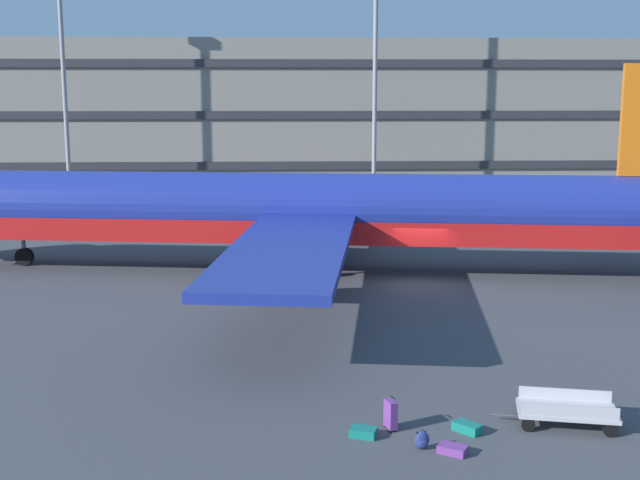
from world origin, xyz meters
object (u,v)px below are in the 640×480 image
(backpack_laid_flat, at_px, (422,441))
(suitcase_orange, at_px, (391,414))
(airliner, at_px, (301,212))
(suitcase_small, at_px, (467,428))
(suitcase_purple, at_px, (363,432))
(baggage_cart, at_px, (567,411))
(suitcase_red, at_px, (453,449))

(backpack_laid_flat, bearing_deg, suitcase_orange, 117.03)
(airliner, xyz_separation_m, suitcase_orange, (2.00, -19.65, -2.53))
(suitcase_small, xyz_separation_m, suitcase_purple, (-2.76, -0.16, -0.01))
(backpack_laid_flat, height_order, baggage_cart, baggage_cart)
(airliner, bearing_deg, suitcase_red, -80.97)
(suitcase_small, height_order, suitcase_orange, suitcase_orange)
(baggage_cart, bearing_deg, backpack_laid_flat, -162.38)
(airliner, bearing_deg, suitcase_orange, -84.18)
(suitcase_red, relative_size, baggage_cart, 0.24)
(suitcase_purple, height_order, baggage_cart, baggage_cart)
(suitcase_red, xyz_separation_m, suitcase_small, (0.64, 1.27, 0.02))
(suitcase_small, height_order, backpack_laid_flat, backpack_laid_flat)
(airliner, xyz_separation_m, suitcase_red, (3.37, -21.18, -2.85))
(airliner, bearing_deg, suitcase_small, -78.63)
(suitcase_red, relative_size, suitcase_purple, 1.04)
(backpack_laid_flat, bearing_deg, baggage_cart, 17.62)
(suitcase_red, xyz_separation_m, suitcase_purple, (-2.12, 1.11, 0.01))
(backpack_laid_flat, bearing_deg, suitcase_purple, 149.02)
(suitcase_orange, distance_m, backpack_laid_flat, 1.43)
(backpack_laid_flat, relative_size, baggage_cart, 0.16)
(suitcase_orange, distance_m, baggage_cart, 4.75)
(suitcase_orange, bearing_deg, suitcase_red, -48.31)
(suitcase_orange, relative_size, suitcase_purple, 1.13)
(suitcase_small, relative_size, baggage_cart, 0.24)
(suitcase_purple, xyz_separation_m, backpack_laid_flat, (1.41, -0.84, 0.12))
(backpack_laid_flat, bearing_deg, suitcase_red, -20.23)
(suitcase_purple, relative_size, backpack_laid_flat, 1.51)
(airliner, relative_size, suitcase_purple, 52.95)
(suitcase_orange, bearing_deg, airliner, 95.82)
(suitcase_orange, xyz_separation_m, suitcase_purple, (-0.76, -0.42, -0.31))
(suitcase_red, bearing_deg, suitcase_orange, 131.69)
(suitcase_orange, bearing_deg, suitcase_purple, -151.02)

